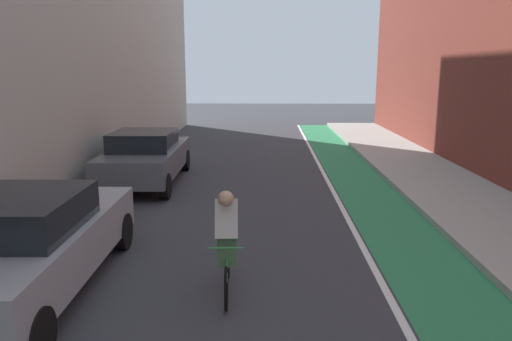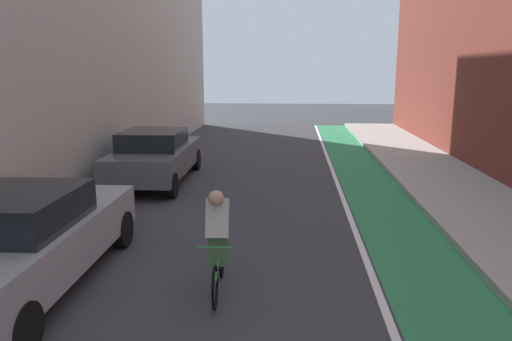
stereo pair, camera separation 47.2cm
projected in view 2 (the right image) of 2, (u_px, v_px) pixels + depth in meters
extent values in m
plane|color=#38383D|center=(242.00, 230.00, 9.97)|extent=(76.15, 76.15, 0.00)
cube|color=#2D8451|center=(383.00, 206.00, 11.68)|extent=(1.60, 34.61, 0.00)
cube|color=white|center=(346.00, 205.00, 11.75)|extent=(0.12, 34.61, 0.00)
cube|color=#A8A59E|center=(478.00, 205.00, 11.50)|extent=(2.78, 34.61, 0.14)
cube|color=#9EA0A8|center=(23.00, 244.00, 7.20)|extent=(2.07, 4.71, 0.70)
cube|color=black|center=(11.00, 211.00, 6.86)|extent=(1.76, 2.00, 0.55)
cylinder|color=black|center=(28.00, 228.00, 9.06)|extent=(0.24, 0.67, 0.66)
cylinder|color=black|center=(122.00, 229.00, 8.97)|extent=(0.24, 0.67, 0.66)
cylinder|color=black|center=(21.00, 330.00, 5.49)|extent=(0.24, 0.67, 0.66)
cube|color=#595B60|center=(156.00, 159.00, 14.12)|extent=(1.99, 4.76, 0.70)
cube|color=black|center=(153.00, 140.00, 13.77)|extent=(1.69, 2.02, 0.55)
cylinder|color=black|center=(145.00, 159.00, 15.99)|extent=(0.24, 0.67, 0.66)
cylinder|color=black|center=(196.00, 160.00, 15.91)|extent=(0.24, 0.67, 0.66)
cylinder|color=black|center=(106.00, 184.00, 12.47)|extent=(0.24, 0.67, 0.66)
cylinder|color=black|center=(172.00, 185.00, 12.38)|extent=(0.24, 0.67, 0.66)
torus|color=black|center=(215.00, 288.00, 6.62)|extent=(0.07, 0.61, 0.60)
torus|color=black|center=(222.00, 259.00, 7.65)|extent=(0.07, 0.61, 0.60)
cylinder|color=#338C3F|center=(218.00, 258.00, 7.09)|extent=(0.10, 0.96, 0.33)
cylinder|color=#338C3F|center=(219.00, 248.00, 7.26)|extent=(0.04, 0.12, 0.55)
cylinder|color=#338C3F|center=(215.00, 248.00, 6.59)|extent=(0.48, 0.05, 0.02)
cube|color=#4C7247|center=(219.00, 246.00, 7.16)|extent=(0.29, 0.26, 0.56)
cube|color=beige|center=(217.00, 218.00, 6.94)|extent=(0.34, 0.42, 0.60)
sphere|color=tan|center=(216.00, 198.00, 6.72)|extent=(0.22, 0.22, 0.22)
cube|color=maroon|center=(218.00, 214.00, 7.06)|extent=(0.28, 0.29, 0.39)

